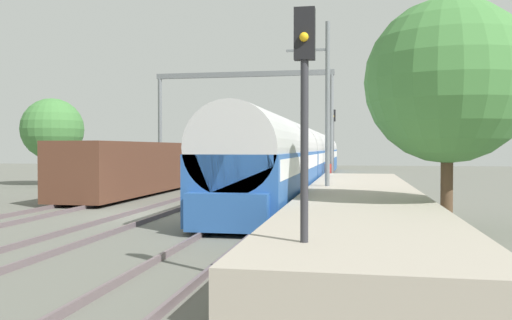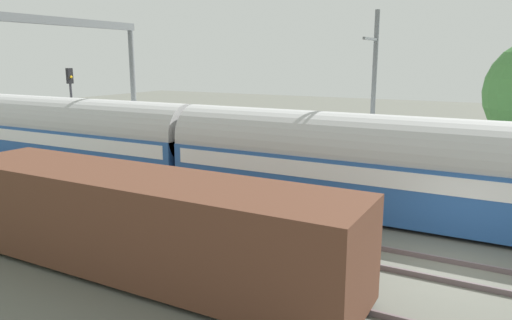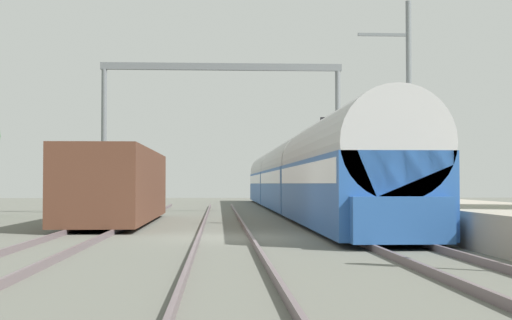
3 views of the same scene
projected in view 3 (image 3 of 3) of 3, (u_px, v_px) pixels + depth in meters
ground at (225, 238)px, 21.51m from camera, size 120.00×120.00×0.00m
track_far_west at (81, 235)px, 21.31m from camera, size 1.52×60.00×0.16m
track_west at (225, 235)px, 21.52m from camera, size 1.52×60.00×0.16m
track_east at (365, 234)px, 21.72m from camera, size 1.52×60.00×0.16m
platform at (471, 218)px, 23.92m from camera, size 4.40×28.00×0.90m
passenger_train at (295, 176)px, 41.93m from camera, size 2.93×49.20×3.82m
freight_car at (118, 186)px, 29.20m from camera, size 2.80×13.00×2.70m
person_crossing at (337, 194)px, 38.38m from camera, size 0.46×0.44×1.73m
railway_signal_far at (324, 151)px, 43.99m from camera, size 0.36×0.30×5.49m
catenary_gantry at (222, 106)px, 38.95m from camera, size 12.62×0.28×7.86m
catenary_pole_east_mid at (408, 110)px, 26.16m from camera, size 1.90×0.20×8.00m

